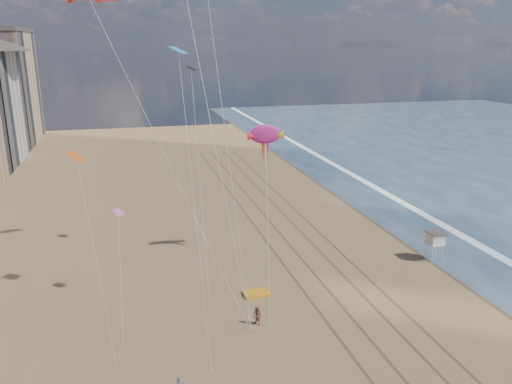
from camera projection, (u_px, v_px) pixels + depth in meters
wet_sand at (398, 217)px, 69.51m from camera, size 260.00×260.00×0.00m
foam at (424, 215)px, 70.53m from camera, size 260.00×260.00×0.00m
tracks at (313, 258)px, 56.21m from camera, size 7.68×120.00×0.01m
lifeguard_stand at (435, 238)px, 54.97m from camera, size 1.86×1.86×3.35m
grounded_kite at (256, 293)px, 47.96m from camera, size 2.47×1.61×0.28m
show_kite at (265, 135)px, 52.70m from camera, size 3.93×7.56×19.68m
kite_flyer_b at (257, 316)px, 42.53m from camera, size 1.02×1.06×1.73m
small_kites at (142, 115)px, 42.06m from camera, size 12.25×13.67×14.61m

